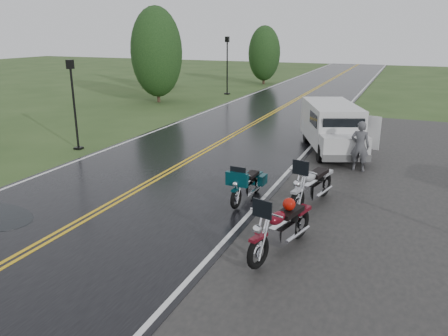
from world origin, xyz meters
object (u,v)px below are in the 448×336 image
at_px(van_white, 322,137).
at_px(motorcycle_red, 258,239).
at_px(motorcycle_teal, 236,190).
at_px(person_at_van, 360,147).
at_px(lamp_post_far_left, 227,66).
at_px(motorcycle_silver, 297,192).
at_px(lamp_post_near_left, 74,105).

bearing_deg(van_white, motorcycle_red, -110.04).
relative_size(motorcycle_teal, person_at_van, 1.13).
relative_size(van_white, lamp_post_far_left, 1.13).
bearing_deg(motorcycle_teal, motorcycle_silver, 9.19).
height_order(motorcycle_silver, lamp_post_near_left, lamp_post_near_left).
bearing_deg(lamp_post_near_left, motorcycle_teal, -22.76).
bearing_deg(motorcycle_teal, motorcycle_red, -57.07).
xyz_separation_m(motorcycle_teal, motorcycle_silver, (1.63, 0.16, 0.14)).
xyz_separation_m(motorcycle_red, lamp_post_near_left, (-9.91, 6.24, 1.11)).
distance_m(motorcycle_red, van_white, 8.18).
xyz_separation_m(motorcycle_silver, van_white, (-0.40, 5.27, 0.24)).
height_order(lamp_post_near_left, lamp_post_far_left, lamp_post_far_left).
relative_size(motorcycle_red, motorcycle_silver, 0.98).
xyz_separation_m(motorcycle_teal, lamp_post_near_left, (-8.36, 3.51, 1.24)).
bearing_deg(person_at_van, motorcycle_teal, 66.60).
bearing_deg(lamp_post_near_left, motorcycle_silver, -18.51).
height_order(motorcycle_teal, person_at_van, person_at_van).
distance_m(motorcycle_silver, van_white, 5.29).
bearing_deg(motorcycle_red, lamp_post_far_left, 128.43).
bearing_deg(motorcycle_teal, person_at_van, 65.22).
xyz_separation_m(motorcycle_silver, person_at_van, (1.01, 4.74, 0.15)).
bearing_deg(motorcycle_silver, motorcycle_teal, -162.07).
relative_size(motorcycle_silver, van_white, 0.50).
bearing_deg(van_white, person_at_van, -42.80).
xyz_separation_m(motorcycle_teal, van_white, (1.23, 5.43, 0.39)).
relative_size(motorcycle_red, lamp_post_near_left, 0.66).
height_order(motorcycle_red, lamp_post_near_left, lamp_post_near_left).
distance_m(motorcycle_silver, person_at_van, 4.85).
xyz_separation_m(person_at_van, lamp_post_near_left, (-11.00, -1.40, 0.95)).
relative_size(motorcycle_teal, van_white, 0.40).
bearing_deg(lamp_post_near_left, person_at_van, 7.24).
relative_size(motorcycle_teal, lamp_post_near_left, 0.54).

